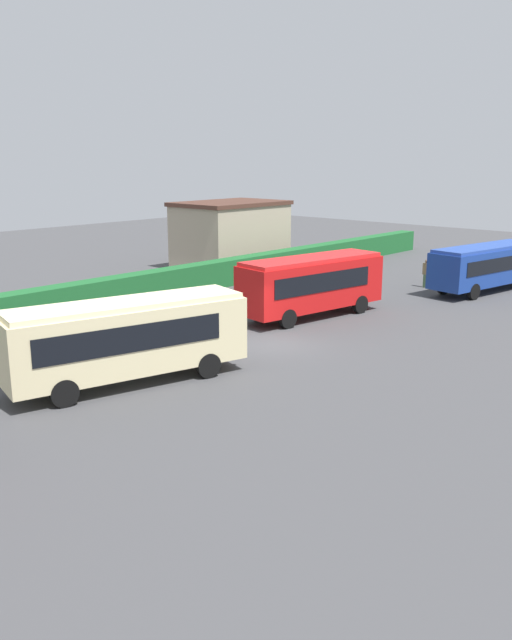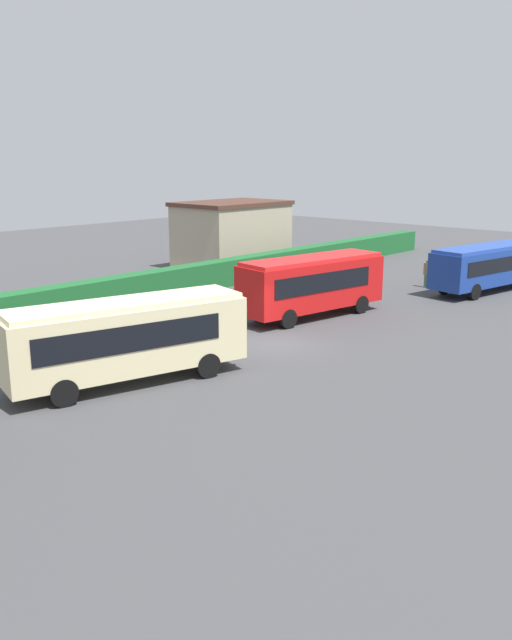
{
  "view_description": "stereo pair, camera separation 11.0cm",
  "coord_description": "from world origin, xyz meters",
  "px_view_note": "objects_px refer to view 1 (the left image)",
  "views": [
    {
      "loc": [
        -22.36,
        -19.29,
        8.44
      ],
      "look_at": [
        -1.1,
        -0.0,
        1.37
      ],
      "focal_mm": 37.29,
      "sensor_mm": 36.0,
      "label": 1
    },
    {
      "loc": [
        -22.29,
        -19.37,
        8.44
      ],
      "look_at": [
        -1.1,
        -0.0,
        1.37
      ],
      "focal_mm": 37.29,
      "sensor_mm": 36.0,
      "label": 2
    }
  ],
  "objects_px": {
    "bus_cream": "(128,337)",
    "bus_red": "(312,283)",
    "person_center": "(426,273)",
    "bus_blue": "(486,265)"
  },
  "relations": [
    {
      "from": "person_center",
      "to": "bus_red",
      "type": "bearing_deg",
      "value": -176.68
    },
    {
      "from": "person_center",
      "to": "bus_blue",
      "type": "bearing_deg",
      "value": -62.67
    },
    {
      "from": "bus_red",
      "to": "bus_blue",
      "type": "bearing_deg",
      "value": -8.27
    },
    {
      "from": "bus_cream",
      "to": "person_center",
      "type": "xyz_separation_m",
      "value": [
        25.04,
        0.97,
        -0.86
      ]
    },
    {
      "from": "person_center",
      "to": "bus_cream",
      "type": "bearing_deg",
      "value": -171.69
    },
    {
      "from": "bus_red",
      "to": "person_center",
      "type": "relative_size",
      "value": 4.8
    },
    {
      "from": "bus_cream",
      "to": "person_center",
      "type": "distance_m",
      "value": 25.07
    },
    {
      "from": "bus_cream",
      "to": "bus_red",
      "type": "xyz_separation_m",
      "value": [
        13.35,
        1.54,
        0.02
      ]
    },
    {
      "from": "bus_cream",
      "to": "bus_blue",
      "type": "distance_m",
      "value": 26.49
    },
    {
      "from": "bus_cream",
      "to": "bus_red",
      "type": "distance_m",
      "value": 13.44
    }
  ]
}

